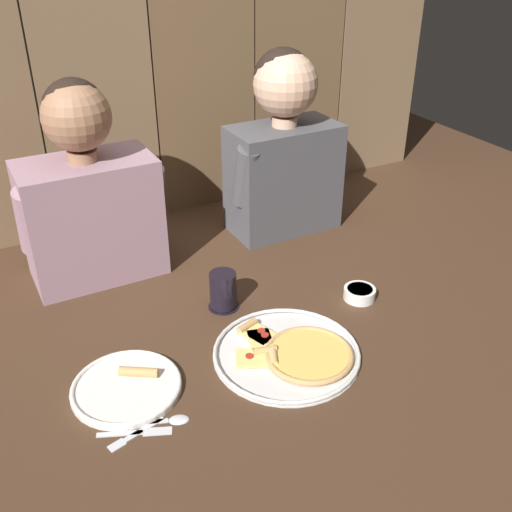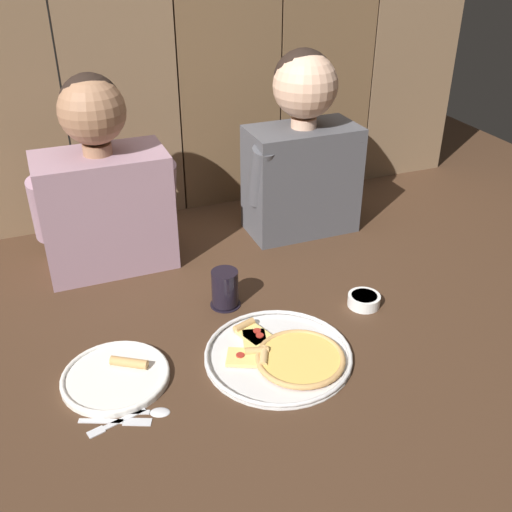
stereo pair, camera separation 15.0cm
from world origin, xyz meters
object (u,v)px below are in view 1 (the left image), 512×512
dipping_bowl (360,293)px  diner_left (88,192)px  dinner_plate (127,387)px  pizza_tray (292,353)px  drinking_glass (223,291)px  diner_right (284,146)px

dipping_bowl → diner_left: (-0.60, 0.48, 0.24)m
dinner_plate → pizza_tray: bearing=-10.9°
drinking_glass → dipping_bowl: bearing=-21.9°
dinner_plate → diner_right: diner_right is taller
dinner_plate → dipping_bowl: bearing=4.2°
dinner_plate → drinking_glass: bearing=29.9°
dinner_plate → diner_left: size_ratio=0.44×
diner_left → dinner_plate: bearing=-99.1°
pizza_tray → diner_right: bearing=61.5°
dinner_plate → diner_left: (0.09, 0.53, 0.25)m
diner_left → dipping_bowl: bearing=-38.8°
drinking_glass → dipping_bowl: drinking_glass is taller
pizza_tray → diner_right: (0.33, 0.61, 0.28)m
drinking_glass → diner_left: (-0.25, 0.34, 0.21)m
dinner_plate → diner_left: 0.59m
drinking_glass → pizza_tray: bearing=-78.1°
pizza_tray → drinking_glass: size_ratio=3.37×
diner_left → diner_right: 0.63m
diner_left → drinking_glass: bearing=-53.9°
dipping_bowl → diner_left: 0.80m
drinking_glass → dipping_bowl: size_ratio=1.20×
drinking_glass → dipping_bowl: (0.35, -0.14, -0.03)m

